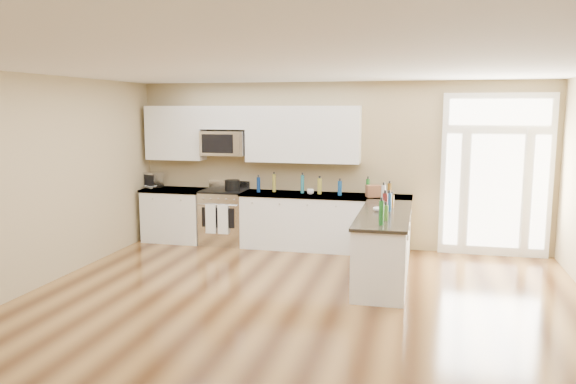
# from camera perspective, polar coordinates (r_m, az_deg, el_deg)

# --- Properties ---
(ground) EXTENTS (8.00, 8.00, 0.00)m
(ground) POSITION_cam_1_polar(r_m,az_deg,el_deg) (6.08, -0.93, -14.30)
(ground) COLOR #482A14
(room_shell) EXTENTS (8.00, 8.00, 8.00)m
(room_shell) POSITION_cam_1_polar(r_m,az_deg,el_deg) (5.65, -0.97, 1.90)
(room_shell) COLOR tan
(room_shell) RESTS_ON ground
(back_cabinet_left) EXTENTS (1.10, 0.66, 0.94)m
(back_cabinet_left) POSITION_cam_1_polar(r_m,az_deg,el_deg) (10.25, -11.38, -2.46)
(back_cabinet_left) COLOR white
(back_cabinet_left) RESTS_ON ground
(back_cabinet_right) EXTENTS (2.85, 0.66, 0.94)m
(back_cabinet_right) POSITION_cam_1_polar(r_m,az_deg,el_deg) (9.45, 3.75, -3.24)
(back_cabinet_right) COLOR white
(back_cabinet_right) RESTS_ON ground
(peninsula_cabinet) EXTENTS (0.69, 2.32, 0.94)m
(peninsula_cabinet) POSITION_cam_1_polar(r_m,az_deg,el_deg) (7.92, 9.70, -5.67)
(peninsula_cabinet) COLOR white
(peninsula_cabinet) RESTS_ON ground
(upper_cabinet_left) EXTENTS (1.04, 0.33, 0.95)m
(upper_cabinet_left) POSITION_cam_1_polar(r_m,az_deg,el_deg) (10.22, -11.34, 5.91)
(upper_cabinet_left) COLOR white
(upper_cabinet_left) RESTS_ON room_shell
(upper_cabinet_right) EXTENTS (1.94, 0.33, 0.95)m
(upper_cabinet_right) POSITION_cam_1_polar(r_m,az_deg,el_deg) (9.48, 1.51, 5.88)
(upper_cabinet_right) COLOR white
(upper_cabinet_right) RESTS_ON room_shell
(upper_cabinet_short) EXTENTS (0.82, 0.33, 0.40)m
(upper_cabinet_short) POSITION_cam_1_polar(r_m,az_deg,el_deg) (9.86, -6.43, 7.53)
(upper_cabinet_short) COLOR white
(upper_cabinet_short) RESTS_ON room_shell
(microwave) EXTENTS (0.78, 0.41, 0.42)m
(microwave) POSITION_cam_1_polar(r_m,az_deg,el_deg) (9.84, -6.47, 4.96)
(microwave) COLOR silver
(microwave) RESTS_ON room_shell
(entry_door) EXTENTS (1.70, 0.10, 2.60)m
(entry_door) POSITION_cam_1_polar(r_m,az_deg,el_deg) (9.51, 20.37, 1.60)
(entry_door) COLOR white
(entry_door) RESTS_ON ground
(kitchen_range) EXTENTS (0.76, 0.68, 1.08)m
(kitchen_range) POSITION_cam_1_polar(r_m,az_deg,el_deg) (9.89, -6.48, -2.50)
(kitchen_range) COLOR silver
(kitchen_range) RESTS_ON ground
(stockpot) EXTENTS (0.27, 0.27, 0.20)m
(stockpot) POSITION_cam_1_polar(r_m,az_deg,el_deg) (9.71, -5.68, 0.72)
(stockpot) COLOR black
(stockpot) RESTS_ON kitchen_range
(toaster_oven) EXTENTS (0.39, 0.35, 0.27)m
(toaster_oven) POSITION_cam_1_polar(r_m,az_deg,el_deg) (10.47, -13.61, 1.23)
(toaster_oven) COLOR silver
(toaster_oven) RESTS_ON back_cabinet_left
(cardboard_box) EXTENTS (0.27, 0.24, 0.19)m
(cardboard_box) POSITION_cam_1_polar(r_m,az_deg,el_deg) (9.16, 8.68, 0.10)
(cardboard_box) COLOR brown
(cardboard_box) RESTS_ON back_cabinet_right
(bowl_left) EXTENTS (0.26, 0.26, 0.05)m
(bowl_left) POSITION_cam_1_polar(r_m,az_deg,el_deg) (10.35, -13.77, 0.52)
(bowl_left) COLOR white
(bowl_left) RESTS_ON back_cabinet_left
(bowl_peninsula) EXTENTS (0.20, 0.20, 0.05)m
(bowl_peninsula) POSITION_cam_1_polar(r_m,az_deg,el_deg) (7.89, 9.23, -1.78)
(bowl_peninsula) COLOR white
(bowl_peninsula) RESTS_ON peninsula_cabinet
(cup_counter) EXTENTS (0.15, 0.15, 0.09)m
(cup_counter) POSITION_cam_1_polar(r_m,az_deg,el_deg) (9.33, 2.29, 0.03)
(cup_counter) COLOR white
(cup_counter) RESTS_ON back_cabinet_right
(counter_bottles) EXTENTS (2.36, 2.41, 0.31)m
(counter_bottles) POSITION_cam_1_polar(r_m,az_deg,el_deg) (8.56, 6.21, -0.19)
(counter_bottles) COLOR #19591E
(counter_bottles) RESTS_ON back_cabinet_right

